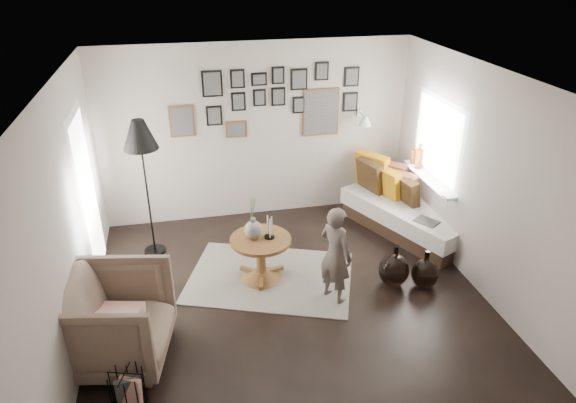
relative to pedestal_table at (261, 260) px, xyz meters
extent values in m
plane|color=black|center=(0.26, -0.61, -0.27)|extent=(4.80, 4.80, 0.00)
plane|color=#ABA095|center=(0.26, 1.79, 1.03)|extent=(4.50, 0.00, 4.50)
plane|color=#ABA095|center=(0.26, -3.01, 1.03)|extent=(4.50, 0.00, 4.50)
plane|color=#ABA095|center=(-1.99, -0.61, 1.03)|extent=(0.00, 4.80, 4.80)
plane|color=#ABA095|center=(2.51, -0.61, 1.03)|extent=(0.00, 4.80, 4.80)
plane|color=white|center=(0.26, -0.61, 2.33)|extent=(4.80, 4.80, 0.00)
plane|color=white|center=(-1.97, 0.59, 0.78)|extent=(0.00, 2.14, 2.14)
plane|color=white|center=(-1.97, 0.59, 0.78)|extent=(0.00, 1.88, 1.88)
plane|color=white|center=(-1.97, 0.59, 0.78)|extent=(0.00, 1.93, 1.93)
plane|color=white|center=(2.50, 0.59, 1.18)|extent=(0.00, 1.30, 1.30)
plane|color=white|center=(2.50, 0.59, 1.18)|extent=(0.00, 1.14, 1.14)
cube|color=white|center=(2.44, 0.59, 0.61)|extent=(0.15, 1.32, 0.04)
cylinder|color=#8C4C14|center=(2.44, 0.94, 0.77)|extent=(0.10, 0.10, 0.28)
cylinder|color=#8C4C14|center=(2.44, 1.11, 0.74)|extent=(0.08, 0.08, 0.22)
cube|color=brown|center=(-0.79, 1.77, 1.28)|extent=(0.35, 0.03, 0.45)
cube|color=black|center=(-0.79, 1.76, 1.28)|extent=(0.30, 0.01, 0.40)
cube|color=black|center=(-0.34, 1.77, 1.78)|extent=(0.28, 0.03, 0.36)
cube|color=black|center=(-0.34, 1.76, 1.78)|extent=(0.23, 0.01, 0.31)
cube|color=black|center=(-0.34, 1.77, 1.33)|extent=(0.22, 0.03, 0.28)
cube|color=black|center=(-0.34, 1.76, 1.33)|extent=(0.17, 0.01, 0.23)
cube|color=black|center=(0.01, 1.77, 1.83)|extent=(0.20, 0.03, 0.26)
cube|color=black|center=(0.01, 1.76, 1.83)|extent=(0.15, 0.01, 0.21)
cube|color=black|center=(0.01, 1.77, 1.51)|extent=(0.20, 0.03, 0.26)
cube|color=black|center=(0.01, 1.76, 1.51)|extent=(0.15, 0.01, 0.21)
cube|color=black|center=(0.31, 1.77, 1.81)|extent=(0.22, 0.03, 0.18)
cube|color=black|center=(0.31, 1.76, 1.81)|extent=(0.17, 0.01, 0.13)
cube|color=black|center=(0.31, 1.77, 1.55)|extent=(0.18, 0.03, 0.24)
cube|color=black|center=(0.31, 1.76, 1.55)|extent=(0.13, 0.01, 0.19)
cube|color=black|center=(0.58, 1.77, 1.85)|extent=(0.18, 0.03, 0.24)
cube|color=black|center=(0.58, 1.76, 1.85)|extent=(0.13, 0.01, 0.19)
cube|color=black|center=(0.58, 1.77, 1.55)|extent=(0.20, 0.03, 0.26)
cube|color=black|center=(0.58, 1.76, 1.55)|extent=(0.15, 0.01, 0.21)
cube|color=black|center=(0.88, 1.77, 1.78)|extent=(0.24, 0.03, 0.30)
cube|color=black|center=(0.88, 1.76, 1.78)|extent=(0.19, 0.01, 0.25)
cube|color=black|center=(0.88, 1.77, 1.41)|extent=(0.18, 0.03, 0.24)
cube|color=black|center=(0.88, 1.76, 1.41)|extent=(0.13, 0.01, 0.19)
cube|color=brown|center=(1.21, 1.77, 1.28)|extent=(0.55, 0.03, 0.70)
cube|color=black|center=(1.21, 1.76, 1.28)|extent=(0.50, 0.01, 0.65)
cube|color=black|center=(1.21, 1.77, 1.88)|extent=(0.20, 0.03, 0.26)
cube|color=black|center=(1.21, 1.76, 1.88)|extent=(0.15, 0.01, 0.21)
cube|color=black|center=(1.66, 1.77, 1.78)|extent=(0.22, 0.03, 0.28)
cube|color=black|center=(1.66, 1.76, 1.78)|extent=(0.17, 0.01, 0.23)
cube|color=black|center=(1.66, 1.77, 1.41)|extent=(0.22, 0.03, 0.28)
cube|color=black|center=(1.66, 1.76, 1.41)|extent=(0.17, 0.01, 0.23)
cube|color=brown|center=(-0.04, 1.77, 1.11)|extent=(0.30, 0.03, 0.24)
cube|color=black|center=(-0.04, 1.76, 1.11)|extent=(0.25, 0.01, 0.19)
cube|color=white|center=(1.81, 1.76, 1.23)|extent=(0.06, 0.04, 0.10)
cylinder|color=white|center=(1.81, 1.64, 1.25)|extent=(0.02, 0.24, 0.02)
cone|color=white|center=(1.81, 1.51, 1.19)|extent=(0.18, 0.18, 0.14)
cube|color=beige|center=(0.11, 0.00, -0.26)|extent=(2.36, 2.01, 0.01)
cone|color=brown|center=(0.00, 0.00, -0.22)|extent=(0.55, 0.55, 0.11)
cylinder|color=brown|center=(0.00, 0.00, 0.03)|extent=(0.12, 0.12, 0.42)
cylinder|color=brown|center=(0.00, 0.00, 0.29)|extent=(0.74, 0.74, 0.04)
ellipsoid|color=black|center=(-0.08, 0.02, 0.43)|extent=(0.21, 0.21, 0.23)
cylinder|color=black|center=(-0.08, 0.02, 0.57)|extent=(0.06, 0.06, 0.04)
cylinder|color=black|center=(0.11, 0.00, 0.32)|extent=(0.13, 0.13, 0.02)
cube|color=black|center=(2.26, 0.73, -0.16)|extent=(1.49, 2.05, 0.22)
cube|color=silver|center=(2.26, 0.73, 0.06)|extent=(1.57, 2.13, 0.24)
cube|color=#C47B0B|center=(2.28, 1.51, 0.43)|extent=(0.49, 0.60, 0.55)
cube|color=#352211|center=(2.15, 1.41, 0.40)|extent=(0.36, 0.54, 0.50)
cube|color=maroon|center=(2.40, 1.25, 0.39)|extent=(0.48, 0.50, 0.48)
cube|color=#C47B0B|center=(2.21, 1.11, 0.38)|extent=(0.36, 0.50, 0.46)
cube|color=maroon|center=(2.36, 0.93, 0.36)|extent=(0.41, 0.46, 0.42)
cube|color=#352211|center=(2.26, 0.78, 0.35)|extent=(0.27, 0.43, 0.40)
cube|color=black|center=(2.26, 0.18, 0.19)|extent=(0.35, 0.37, 0.02)
imported|color=brown|center=(-1.62, -1.04, 0.20)|extent=(1.21, 1.19, 0.94)
cube|color=silver|center=(-1.59, -0.99, 0.21)|extent=(0.51, 0.52, 0.19)
cylinder|color=black|center=(-1.31, 0.94, -0.25)|extent=(0.29, 0.29, 0.03)
cylinder|color=black|center=(-1.31, 0.94, 0.56)|extent=(0.02, 0.02, 1.66)
cone|color=black|center=(-1.31, 0.94, 1.41)|extent=(0.43, 0.43, 0.37)
cube|color=black|center=(-1.50, -1.69, -0.10)|extent=(0.21, 0.10, 0.29)
cube|color=silver|center=(-1.47, -1.71, -0.10)|extent=(0.22, 0.16, 0.29)
ellipsoid|color=black|center=(1.55, -0.47, -0.06)|extent=(0.37, 0.37, 0.43)
cylinder|color=black|center=(1.55, -0.47, 0.22)|extent=(0.06, 0.06, 0.13)
ellipsoid|color=black|center=(1.90, -0.59, -0.08)|extent=(0.33, 0.33, 0.38)
cylinder|color=black|center=(1.90, -0.59, 0.17)|extent=(0.06, 0.06, 0.13)
imported|color=brown|center=(0.77, -0.57, 0.33)|extent=(0.48, 0.52, 1.20)
camera|label=1|loc=(-0.81, -5.27, 3.46)|focal=32.00mm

